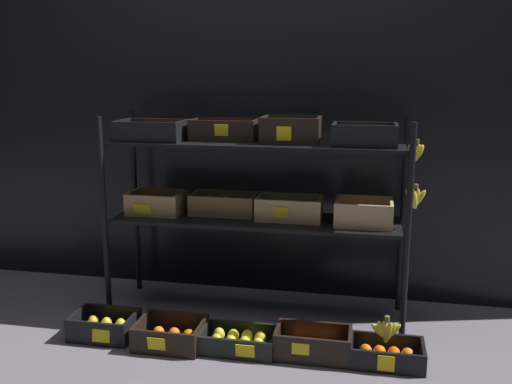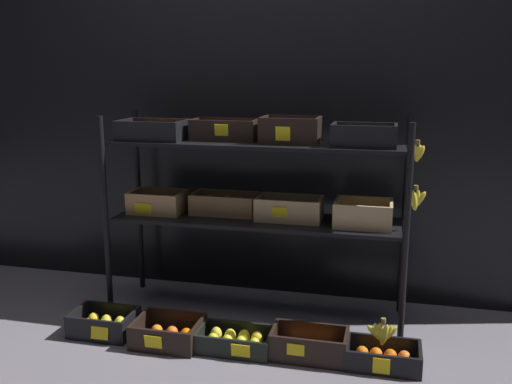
{
  "view_description": "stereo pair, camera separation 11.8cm",
  "coord_description": "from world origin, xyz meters",
  "px_view_note": "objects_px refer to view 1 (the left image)",
  "views": [
    {
      "loc": [
        0.6,
        -2.99,
        1.38
      ],
      "look_at": [
        0.0,
        0.0,
        0.71
      ],
      "focal_mm": 39.78,
      "sensor_mm": 36.0,
      "label": 1
    },
    {
      "loc": [
        0.71,
        -2.96,
        1.38
      ],
      "look_at": [
        0.0,
        0.0,
        0.71
      ],
      "focal_mm": 39.78,
      "sensor_mm": 36.0,
      "label": 2
    }
  ],
  "objects_px": {
    "banana_bunch_loose": "(386,332)",
    "crate_ground_right_tangerine": "(313,346)",
    "display_rack": "(257,180)",
    "crate_ground_center_lemon": "(239,341)",
    "crate_ground_lemon": "(105,327)",
    "crate_ground_rightmost_tangerine": "(387,355)",
    "crate_ground_tangerine": "(171,336)"
  },
  "relations": [
    {
      "from": "crate_ground_tangerine",
      "to": "crate_ground_right_tangerine",
      "type": "bearing_deg",
      "value": 2.0
    },
    {
      "from": "display_rack",
      "to": "crate_ground_right_tangerine",
      "type": "relative_size",
      "value": 4.68
    },
    {
      "from": "crate_ground_lemon",
      "to": "banana_bunch_loose",
      "type": "relative_size",
      "value": 2.11
    },
    {
      "from": "crate_ground_rightmost_tangerine",
      "to": "crate_ground_tangerine",
      "type": "bearing_deg",
      "value": -178.66
    },
    {
      "from": "display_rack",
      "to": "crate_ground_center_lemon",
      "type": "bearing_deg",
      "value": -90.18
    },
    {
      "from": "banana_bunch_loose",
      "to": "crate_ground_lemon",
      "type": "bearing_deg",
      "value": 179.89
    },
    {
      "from": "crate_ground_rightmost_tangerine",
      "to": "crate_ground_right_tangerine",
      "type": "bearing_deg",
      "value": 179.97
    },
    {
      "from": "display_rack",
      "to": "crate_ground_lemon",
      "type": "bearing_deg",
      "value": -148.54
    },
    {
      "from": "display_rack",
      "to": "crate_ground_right_tangerine",
      "type": "bearing_deg",
      "value": -50.09
    },
    {
      "from": "crate_ground_right_tangerine",
      "to": "crate_ground_rightmost_tangerine",
      "type": "xyz_separation_m",
      "value": [
        0.35,
        -0.0,
        -0.01
      ]
    },
    {
      "from": "crate_ground_lemon",
      "to": "crate_ground_right_tangerine",
      "type": "relative_size",
      "value": 0.89
    },
    {
      "from": "banana_bunch_loose",
      "to": "crate_ground_rightmost_tangerine",
      "type": "bearing_deg",
      "value": 33.11
    },
    {
      "from": "crate_ground_lemon",
      "to": "crate_ground_tangerine",
      "type": "relative_size",
      "value": 0.98
    },
    {
      "from": "crate_ground_tangerine",
      "to": "banana_bunch_loose",
      "type": "height_order",
      "value": "banana_bunch_loose"
    },
    {
      "from": "display_rack",
      "to": "crate_ground_lemon",
      "type": "distance_m",
      "value": 1.12
    },
    {
      "from": "display_rack",
      "to": "crate_ground_rightmost_tangerine",
      "type": "distance_m",
      "value": 1.13
    },
    {
      "from": "crate_ground_lemon",
      "to": "display_rack",
      "type": "bearing_deg",
      "value": 31.46
    },
    {
      "from": "crate_ground_center_lemon",
      "to": "crate_ground_rightmost_tangerine",
      "type": "bearing_deg",
      "value": 0.65
    },
    {
      "from": "crate_ground_rightmost_tangerine",
      "to": "banana_bunch_loose",
      "type": "xyz_separation_m",
      "value": [
        -0.01,
        -0.0,
        0.12
      ]
    },
    {
      "from": "crate_ground_right_tangerine",
      "to": "crate_ground_rightmost_tangerine",
      "type": "relative_size",
      "value": 1.05
    },
    {
      "from": "crate_ground_tangerine",
      "to": "crate_ground_center_lemon",
      "type": "xyz_separation_m",
      "value": [
        0.35,
        0.02,
        -0.0
      ]
    },
    {
      "from": "display_rack",
      "to": "crate_ground_rightmost_tangerine",
      "type": "xyz_separation_m",
      "value": [
        0.72,
        -0.44,
        -0.74
      ]
    },
    {
      "from": "display_rack",
      "to": "banana_bunch_loose",
      "type": "distance_m",
      "value": 1.05
    },
    {
      "from": "display_rack",
      "to": "banana_bunch_loose",
      "type": "bearing_deg",
      "value": -32.05
    },
    {
      "from": "display_rack",
      "to": "banana_bunch_loose",
      "type": "height_order",
      "value": "display_rack"
    },
    {
      "from": "display_rack",
      "to": "crate_ground_rightmost_tangerine",
      "type": "bearing_deg",
      "value": -31.58
    },
    {
      "from": "display_rack",
      "to": "crate_ground_center_lemon",
      "type": "height_order",
      "value": "display_rack"
    },
    {
      "from": "crate_ground_lemon",
      "to": "crate_ground_tangerine",
      "type": "height_order",
      "value": "crate_ground_tangerine"
    },
    {
      "from": "banana_bunch_loose",
      "to": "crate_ground_right_tangerine",
      "type": "bearing_deg",
      "value": 179.26
    },
    {
      "from": "crate_ground_center_lemon",
      "to": "crate_ground_right_tangerine",
      "type": "height_order",
      "value": "crate_ground_right_tangerine"
    },
    {
      "from": "crate_ground_right_tangerine",
      "to": "crate_ground_center_lemon",
      "type": "bearing_deg",
      "value": -178.71
    },
    {
      "from": "crate_ground_tangerine",
      "to": "crate_ground_rightmost_tangerine",
      "type": "bearing_deg",
      "value": 1.34
    }
  ]
}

